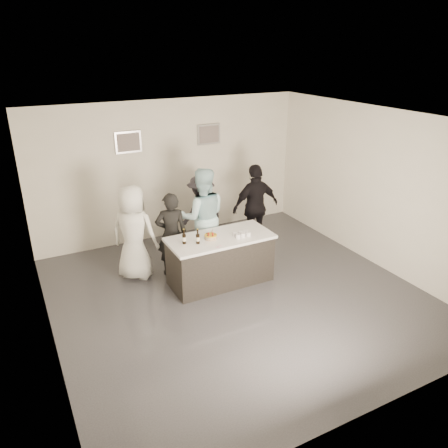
{
  "coord_description": "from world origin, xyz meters",
  "views": [
    {
      "loc": [
        -3.2,
        -5.69,
        4.05
      ],
      "look_at": [
        0.0,
        0.5,
        1.15
      ],
      "focal_mm": 35.0,
      "sensor_mm": 36.0,
      "label": 1
    }
  ],
  "objects_px": {
    "person_main_black": "(171,234)",
    "beer_bottle_b": "(198,236)",
    "person_guest_left": "(134,233)",
    "person_guest_right": "(256,206)",
    "bar_counter": "(220,260)",
    "person_guest_back": "(201,211)",
    "cake": "(211,237)",
    "person_main_blue": "(203,217)",
    "beer_bottle_a": "(184,236)"
  },
  "relations": [
    {
      "from": "beer_bottle_a",
      "to": "person_guest_right",
      "type": "bearing_deg",
      "value": 26.47
    },
    {
      "from": "person_guest_left",
      "to": "person_guest_right",
      "type": "bearing_deg",
      "value": -135.95
    },
    {
      "from": "beer_bottle_a",
      "to": "person_main_blue",
      "type": "height_order",
      "value": "person_main_blue"
    },
    {
      "from": "beer_bottle_b",
      "to": "person_main_blue",
      "type": "relative_size",
      "value": 0.13
    },
    {
      "from": "person_guest_back",
      "to": "person_guest_left",
      "type": "bearing_deg",
      "value": 9.3
    },
    {
      "from": "bar_counter",
      "to": "beer_bottle_b",
      "type": "bearing_deg",
      "value": -170.81
    },
    {
      "from": "person_main_blue",
      "to": "beer_bottle_a",
      "type": "bearing_deg",
      "value": 66.82
    },
    {
      "from": "person_main_blue",
      "to": "cake",
      "type": "bearing_deg",
      "value": 92.38
    },
    {
      "from": "person_main_blue",
      "to": "person_guest_back",
      "type": "distance_m",
      "value": 0.84
    },
    {
      "from": "person_guest_right",
      "to": "cake",
      "type": "bearing_deg",
      "value": 34.08
    },
    {
      "from": "beer_bottle_a",
      "to": "person_guest_left",
      "type": "xyz_separation_m",
      "value": [
        -0.62,
        0.86,
        -0.15
      ]
    },
    {
      "from": "person_main_black",
      "to": "person_guest_back",
      "type": "height_order",
      "value": "person_main_black"
    },
    {
      "from": "person_main_blue",
      "to": "person_guest_left",
      "type": "height_order",
      "value": "person_main_blue"
    },
    {
      "from": "beer_bottle_b",
      "to": "person_main_blue",
      "type": "bearing_deg",
      "value": 60.93
    },
    {
      "from": "person_main_black",
      "to": "person_guest_left",
      "type": "height_order",
      "value": "person_guest_left"
    },
    {
      "from": "cake",
      "to": "person_main_blue",
      "type": "relative_size",
      "value": 0.11
    },
    {
      "from": "bar_counter",
      "to": "person_guest_back",
      "type": "bearing_deg",
      "value": 77.17
    },
    {
      "from": "cake",
      "to": "person_guest_right",
      "type": "height_order",
      "value": "person_guest_right"
    },
    {
      "from": "bar_counter",
      "to": "beer_bottle_b",
      "type": "relative_size",
      "value": 7.15
    },
    {
      "from": "cake",
      "to": "person_main_blue",
      "type": "xyz_separation_m",
      "value": [
        0.24,
        0.86,
        0.03
      ]
    },
    {
      "from": "person_guest_left",
      "to": "person_guest_right",
      "type": "distance_m",
      "value": 2.65
    },
    {
      "from": "beer_bottle_b",
      "to": "person_main_blue",
      "type": "distance_m",
      "value": 1.06
    },
    {
      "from": "person_guest_back",
      "to": "person_main_black",
      "type": "bearing_deg",
      "value": 27.46
    },
    {
      "from": "beer_bottle_b",
      "to": "person_guest_back",
      "type": "relative_size",
      "value": 0.17
    },
    {
      "from": "bar_counter",
      "to": "person_main_blue",
      "type": "relative_size",
      "value": 0.97
    },
    {
      "from": "bar_counter",
      "to": "person_guest_back",
      "type": "height_order",
      "value": "person_guest_back"
    },
    {
      "from": "beer_bottle_b",
      "to": "person_main_black",
      "type": "bearing_deg",
      "value": 103.02
    },
    {
      "from": "beer_bottle_b",
      "to": "bar_counter",
      "type": "bearing_deg",
      "value": 9.19
    },
    {
      "from": "cake",
      "to": "person_guest_right",
      "type": "xyz_separation_m",
      "value": [
        1.54,
        1.04,
        -0.04
      ]
    },
    {
      "from": "person_guest_right",
      "to": "person_guest_back",
      "type": "xyz_separation_m",
      "value": [
        -0.99,
        0.58,
        -0.12
      ]
    },
    {
      "from": "bar_counter",
      "to": "beer_bottle_a",
      "type": "distance_m",
      "value": 0.88
    },
    {
      "from": "beer_bottle_b",
      "to": "person_main_black",
      "type": "height_order",
      "value": "person_main_black"
    },
    {
      "from": "cake",
      "to": "beer_bottle_a",
      "type": "bearing_deg",
      "value": 175.87
    },
    {
      "from": "cake",
      "to": "person_main_blue",
      "type": "bearing_deg",
      "value": 74.3
    },
    {
      "from": "cake",
      "to": "person_guest_back",
      "type": "xyz_separation_m",
      "value": [
        0.55,
        1.62,
        -0.16
      ]
    },
    {
      "from": "person_guest_right",
      "to": "person_guest_back",
      "type": "height_order",
      "value": "person_guest_right"
    },
    {
      "from": "person_main_blue",
      "to": "person_guest_left",
      "type": "distance_m",
      "value": 1.35
    },
    {
      "from": "cake",
      "to": "beer_bottle_a",
      "type": "relative_size",
      "value": 0.85
    },
    {
      "from": "person_guest_right",
      "to": "person_guest_back",
      "type": "bearing_deg",
      "value": -30.34
    },
    {
      "from": "bar_counter",
      "to": "person_main_blue",
      "type": "height_order",
      "value": "person_main_blue"
    },
    {
      "from": "beer_bottle_a",
      "to": "beer_bottle_b",
      "type": "distance_m",
      "value": 0.23
    },
    {
      "from": "bar_counter",
      "to": "beer_bottle_a",
      "type": "relative_size",
      "value": 7.15
    },
    {
      "from": "person_main_blue",
      "to": "person_guest_right",
      "type": "distance_m",
      "value": 1.31
    },
    {
      "from": "person_main_black",
      "to": "beer_bottle_b",
      "type": "bearing_deg",
      "value": 117.85
    },
    {
      "from": "person_guest_right",
      "to": "person_main_black",
      "type": "bearing_deg",
      "value": 9.14
    },
    {
      "from": "beer_bottle_b",
      "to": "person_main_black",
      "type": "xyz_separation_m",
      "value": [
        -0.18,
        0.79,
        -0.23
      ]
    },
    {
      "from": "beer_bottle_a",
      "to": "beer_bottle_b",
      "type": "height_order",
      "value": "same"
    },
    {
      "from": "cake",
      "to": "person_guest_right",
      "type": "relative_size",
      "value": 0.12
    },
    {
      "from": "cake",
      "to": "person_main_black",
      "type": "relative_size",
      "value": 0.14
    },
    {
      "from": "person_main_black",
      "to": "person_guest_right",
      "type": "distance_m",
      "value": 2.02
    }
  ]
}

